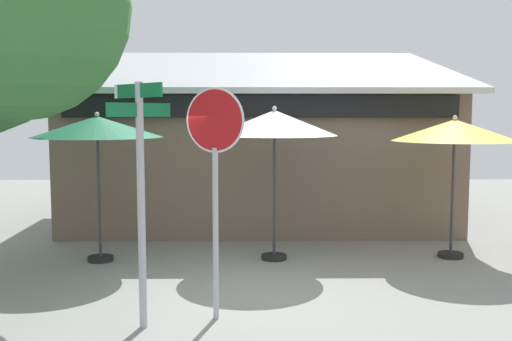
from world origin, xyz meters
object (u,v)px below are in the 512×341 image
Objects in this scene: stop_sign at (215,158)px; patio_umbrella_forest_green_left at (97,128)px; street_sign_post at (140,179)px; patio_umbrella_ivory_center at (274,124)px; patio_umbrella_mustard_right at (455,131)px.

patio_umbrella_forest_green_left is (-2.16, 2.84, 0.30)m from stop_sign.
street_sign_post is 1.09× the size of patio_umbrella_ivory_center.
patio_umbrella_forest_green_left is 3.00m from patio_umbrella_ivory_center.
patio_umbrella_forest_green_left is (-1.31, 3.14, 0.51)m from street_sign_post.
stop_sign is 3.07m from patio_umbrella_ivory_center.
patio_umbrella_forest_green_left is at bearing 127.18° from stop_sign.
street_sign_post is 1.02× the size of stop_sign.
street_sign_post is 3.44m from patio_umbrella_forest_green_left.
street_sign_post is at bearing -117.61° from patio_umbrella_ivory_center.
patio_umbrella_ivory_center reaches higher than patio_umbrella_mustard_right.
patio_umbrella_mustard_right is (6.12, 0.19, -0.06)m from patio_umbrella_forest_green_left.
stop_sign is 3.58m from patio_umbrella_forest_green_left.
patio_umbrella_ivory_center reaches higher than patio_umbrella_forest_green_left.
patio_umbrella_forest_green_left is at bearing 112.64° from street_sign_post.
street_sign_post is 0.92m from stop_sign.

